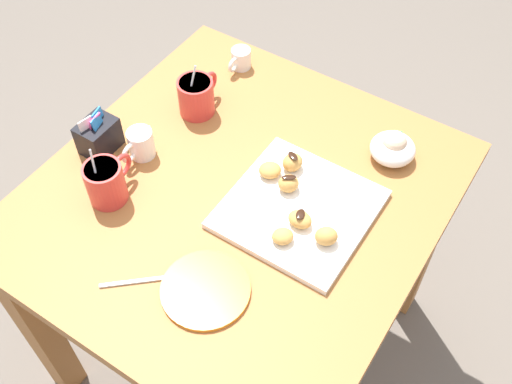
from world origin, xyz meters
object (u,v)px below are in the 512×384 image
object	(u,v)px
ice_cream_bowl	(393,147)
chocolate_sauce_pitcher	(241,58)
cream_pitcher_white	(140,143)
beignet_5	(326,236)
dining_table	(239,230)
coffee_mug_red_right	(197,95)
beignet_2	(283,236)
sugar_caddy	(99,136)
coffee_mug_red_left	(106,181)
beignet_1	(270,170)
pastry_plate_square	(299,209)
beignet_0	(289,183)
beignet_3	(300,219)
beignet_4	(293,162)
saucer_orange_left	(206,290)

from	to	relation	value
ice_cream_bowl	chocolate_sauce_pitcher	xyz separation A→B (m)	(0.08, 0.48, -0.00)
cream_pitcher_white	beignet_5	bearing A→B (deg)	-88.99
dining_table	coffee_mug_red_right	xyz separation A→B (m)	(0.17, 0.23, 0.19)
beignet_2	sugar_caddy	bearing A→B (deg)	89.86
coffee_mug_red_left	beignet_1	size ratio (longest dim) A/B	3.05
coffee_mug_red_left	cream_pitcher_white	world-z (taller)	coffee_mug_red_left
cream_pitcher_white	beignet_1	distance (m)	0.31
cream_pitcher_white	chocolate_sauce_pitcher	xyz separation A→B (m)	(0.39, -0.02, -0.01)
pastry_plate_square	coffee_mug_red_left	world-z (taller)	coffee_mug_red_left
coffee_mug_red_left	beignet_0	xyz separation A→B (m)	(0.22, -0.33, -0.02)
chocolate_sauce_pitcher	beignet_3	bearing A→B (deg)	-132.86
beignet_1	beignet_5	world-z (taller)	beignet_5
sugar_caddy	beignet_5	size ratio (longest dim) A/B	2.23
coffee_mug_red_left	beignet_4	distance (m)	0.42
pastry_plate_square	sugar_caddy	distance (m)	0.50
beignet_4	beignet_5	distance (m)	0.21
coffee_mug_red_right	beignet_3	world-z (taller)	coffee_mug_red_right
pastry_plate_square	chocolate_sauce_pitcher	xyz separation A→B (m)	(0.33, 0.38, 0.02)
beignet_0	coffee_mug_red_right	bearing A→B (deg)	72.14
dining_table	sugar_caddy	bearing A→B (deg)	99.99
chocolate_sauce_pitcher	beignet_3	xyz separation A→B (m)	(-0.37, -0.40, 0.00)
beignet_3	beignet_5	bearing A→B (deg)	-97.88
ice_cream_bowl	sugar_caddy	bearing A→B (deg)	120.51
coffee_mug_red_left	saucer_orange_left	bearing A→B (deg)	-103.71
dining_table	beignet_5	distance (m)	0.29
beignet_0	dining_table	bearing A→B (deg)	122.62
dining_table	chocolate_sauce_pitcher	bearing A→B (deg)	32.78
beignet_3	beignet_4	xyz separation A→B (m)	(0.13, 0.09, 0.00)
ice_cream_bowl	saucer_orange_left	bearing A→B (deg)	163.57
sugar_caddy	beignet_2	size ratio (longest dim) A/B	2.34
coffee_mug_red_left	sugar_caddy	xyz separation A→B (m)	(0.10, 0.12, -0.01)
dining_table	beignet_3	distance (m)	0.24
ice_cream_bowl	beignet_4	size ratio (longest dim) A/B	2.22
chocolate_sauce_pitcher	beignet_1	size ratio (longest dim) A/B	1.83
coffee_mug_red_left	beignet_2	xyz separation A→B (m)	(0.10, -0.39, -0.02)
coffee_mug_red_right	chocolate_sauce_pitcher	bearing A→B (deg)	0.89
coffee_mug_red_right	chocolate_sauce_pitcher	size ratio (longest dim) A/B	1.57
coffee_mug_red_left	ice_cream_bowl	size ratio (longest dim) A/B	1.45
coffee_mug_red_left	coffee_mug_red_right	xyz separation A→B (m)	(0.33, 0.00, -0.00)
pastry_plate_square	coffee_mug_red_left	xyz separation A→B (m)	(-0.19, 0.37, 0.05)
coffee_mug_red_left	cream_pitcher_white	distance (m)	0.14
beignet_1	beignet_2	world-z (taller)	beignet_1
coffee_mug_red_left	ice_cream_bowl	distance (m)	0.65
sugar_caddy	beignet_0	bearing A→B (deg)	-74.55
beignet_1	beignet_2	bearing A→B (deg)	-139.47
dining_table	beignet_2	xyz separation A→B (m)	(-0.06, -0.16, 0.17)
cream_pitcher_white	beignet_5	size ratio (longest dim) A/B	2.19
saucer_orange_left	chocolate_sauce_pitcher	bearing A→B (deg)	28.04
ice_cream_bowl	chocolate_sauce_pitcher	bearing A→B (deg)	80.66
cream_pitcher_white	saucer_orange_left	world-z (taller)	cream_pitcher_white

